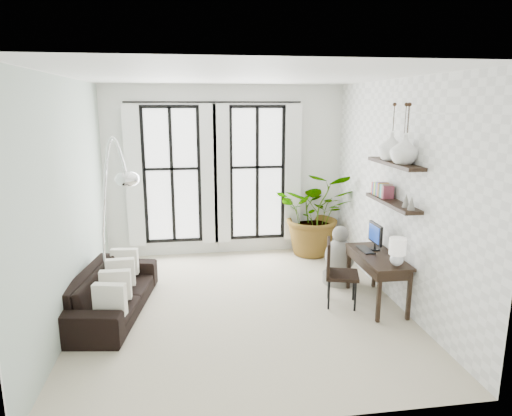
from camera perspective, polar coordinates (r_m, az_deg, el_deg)
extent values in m
plane|color=beige|center=(6.72, -1.84, -12.17)|extent=(5.00, 5.00, 0.00)
plane|color=white|center=(6.10, -2.06, 16.19)|extent=(5.00, 5.00, 0.00)
plane|color=#A8BBAD|center=(6.38, -22.47, 0.62)|extent=(0.00, 5.00, 5.00)
plane|color=white|center=(6.84, 17.14, 1.81)|extent=(0.00, 5.00, 5.00)
plane|color=white|center=(8.67, -3.83, 4.58)|extent=(4.50, 0.00, 4.50)
cube|color=white|center=(8.63, -10.46, 4.02)|extent=(1.00, 0.02, 2.50)
cube|color=white|center=(8.58, -15.03, 3.75)|extent=(0.30, 0.04, 2.60)
cube|color=white|center=(8.53, -5.90, 4.07)|extent=(0.30, 0.04, 2.60)
cube|color=white|center=(8.72, 0.14, 4.32)|extent=(1.00, 0.02, 2.50)
cube|color=white|center=(8.54, -4.29, 4.11)|extent=(0.30, 0.04, 2.60)
cube|color=white|center=(8.75, 4.66, 4.31)|extent=(0.30, 0.04, 2.60)
cylinder|color=black|center=(8.45, -5.28, 13.05)|extent=(3.20, 0.03, 0.03)
cube|color=black|center=(6.64, 16.66, 0.63)|extent=(0.25, 1.30, 0.05)
cube|color=black|center=(6.55, 16.97, 5.34)|extent=(0.25, 1.30, 0.05)
cube|color=#E34238|center=(7.11, 14.87, 2.47)|extent=(0.16, 0.04, 0.18)
cube|color=#366ABF|center=(7.07, 15.01, 2.40)|extent=(0.16, 0.04, 0.18)
cube|color=yellow|center=(7.03, 15.15, 2.34)|extent=(0.16, 0.04, 0.18)
cube|color=#38A973|center=(6.99, 15.30, 2.27)|extent=(0.16, 0.04, 0.18)
cube|color=#8E54C5|center=(6.95, 15.45, 2.20)|extent=(0.16, 0.04, 0.18)
cube|color=#C6822C|center=(6.91, 15.60, 2.13)|extent=(0.16, 0.04, 0.18)
cube|color=#444444|center=(6.87, 15.75, 2.06)|extent=(0.16, 0.04, 0.18)
cube|color=#3ACBBD|center=(6.83, 15.90, 1.99)|extent=(0.16, 0.04, 0.18)
cube|color=tan|center=(6.79, 16.05, 1.92)|extent=(0.16, 0.04, 0.18)
cube|color=brown|center=(6.75, 16.21, 1.85)|extent=(0.16, 0.04, 0.18)
cone|color=gray|center=(6.26, 18.25, 0.89)|extent=(0.10, 0.10, 0.18)
cone|color=gray|center=(6.13, 18.87, 0.60)|extent=(0.10, 0.10, 0.18)
imported|color=black|center=(6.72, -17.60, -9.96)|extent=(1.13, 2.20, 0.61)
cube|color=white|center=(5.99, -17.80, -10.82)|extent=(0.40, 0.12, 0.40)
cube|color=white|center=(6.42, -17.15, -9.16)|extent=(0.40, 0.12, 0.40)
cube|color=white|center=(6.85, -16.58, -7.71)|extent=(0.40, 0.12, 0.40)
cube|color=white|center=(7.28, -16.08, -6.44)|extent=(0.40, 0.12, 0.40)
imported|color=#2D7228|center=(8.78, 7.48, -0.61)|extent=(1.77, 1.64, 1.63)
cube|color=black|center=(6.78, 15.00, -5.85)|extent=(0.53, 1.25, 0.04)
cube|color=black|center=(6.80, 14.81, -6.55)|extent=(0.48, 1.19, 0.12)
cube|color=black|center=(6.33, 15.10, -10.76)|extent=(0.05, 0.05, 0.69)
cube|color=black|center=(6.50, 18.58, -10.34)|extent=(0.05, 0.05, 0.69)
cube|color=black|center=(7.32, 11.52, -7.27)|extent=(0.05, 0.05, 0.69)
cube|color=black|center=(7.47, 14.60, -7.02)|extent=(0.05, 0.05, 0.69)
cube|color=black|center=(6.93, 14.72, -3.08)|extent=(0.04, 0.42, 0.30)
cube|color=navy|center=(6.92, 14.53, -3.10)|extent=(0.00, 0.36, 0.24)
cube|color=black|center=(6.94, 13.50, -5.05)|extent=(0.15, 0.40, 0.02)
sphere|color=silver|center=(6.35, 17.17, -6.22)|extent=(0.18, 0.18, 0.18)
cylinder|color=white|center=(6.29, 17.29, -4.58)|extent=(0.22, 0.22, 0.22)
cube|color=black|center=(6.71, 10.72, -8.23)|extent=(0.57, 0.57, 0.05)
cube|color=black|center=(6.62, 9.05, -6.13)|extent=(0.17, 0.45, 0.51)
cylinder|color=black|center=(6.59, 9.62, -10.88)|extent=(0.03, 0.03, 0.43)
cylinder|color=black|center=(6.70, 12.64, -10.58)|extent=(0.03, 0.03, 0.43)
cylinder|color=black|center=(6.91, 8.69, -9.69)|extent=(0.03, 0.03, 0.43)
cylinder|color=black|center=(7.02, 11.58, -9.44)|extent=(0.03, 0.03, 0.43)
cylinder|color=silver|center=(7.03, -18.01, -11.23)|extent=(0.36, 0.36, 0.10)
cylinder|color=silver|center=(6.84, -18.30, -7.35)|extent=(0.04, 0.04, 1.01)
ellipsoid|color=silver|center=(6.30, -15.80, 3.51)|extent=(0.32, 0.32, 0.21)
cylinder|color=gray|center=(7.64, 10.31, -8.57)|extent=(0.53, 0.53, 0.16)
ellipsoid|color=gray|center=(7.51, 10.42, -5.94)|extent=(0.48, 0.48, 0.58)
sphere|color=gray|center=(7.41, 10.53, -3.22)|extent=(0.26, 0.26, 0.26)
imported|color=white|center=(6.30, 18.06, 6.97)|extent=(0.37, 0.37, 0.38)
imported|color=white|center=(6.66, 16.54, 7.36)|extent=(0.37, 0.37, 0.38)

